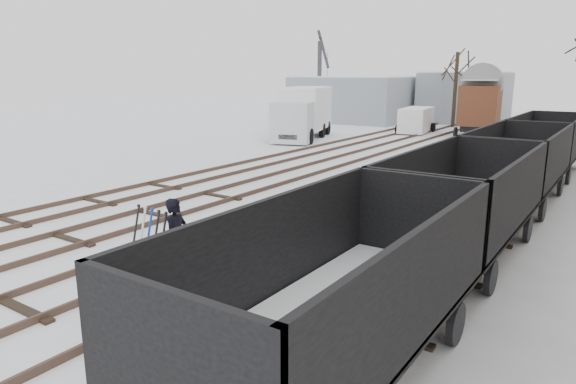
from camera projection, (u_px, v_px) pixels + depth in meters
name	position (u px, v px, depth m)	size (l,w,h in m)	color
ground	(146.00, 263.00, 12.14)	(120.00, 120.00, 0.00)	white
tracks	(384.00, 171.00, 23.13)	(13.90, 52.00, 0.16)	black
shed_left	(354.00, 99.00, 47.78)	(10.00, 8.00, 4.10)	gray
shed_right	(464.00, 97.00, 46.02)	(7.00, 6.00, 4.50)	gray
ground_frame	(151.00, 262.00, 11.44)	(1.33, 0.55, 1.49)	black
worker	(177.00, 240.00, 10.96)	(0.66, 0.44, 1.82)	black
freight_wagon_a	(335.00, 318.00, 7.32)	(2.52, 6.29, 2.57)	black
freight_wagon_b	(464.00, 217.00, 12.47)	(2.52, 6.29, 2.57)	black
freight_wagon_c	(517.00, 175.00, 17.62)	(2.52, 6.29, 2.57)	black
freight_wagon_d	(546.00, 152.00, 22.77)	(2.52, 6.29, 2.57)	black
box_van_wagon	(481.00, 103.00, 36.07)	(3.46, 5.50, 3.94)	black
lorry	(303.00, 113.00, 34.61)	(4.01, 7.93, 3.45)	black
panel_van	(416.00, 120.00, 38.32)	(2.39, 4.43, 1.86)	white
crane	(320.00, 98.00, 47.83)	(2.04, 4.86, 8.13)	#313137
tree_far_left	(455.00, 90.00, 42.10)	(0.30, 0.30, 6.04)	black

